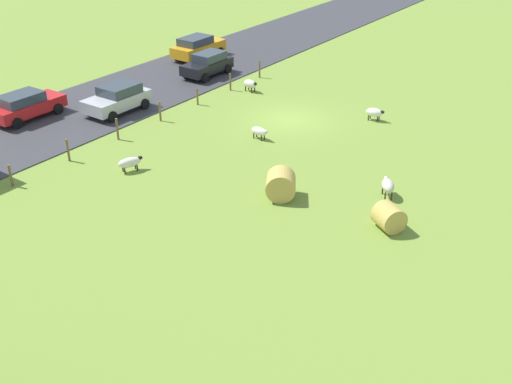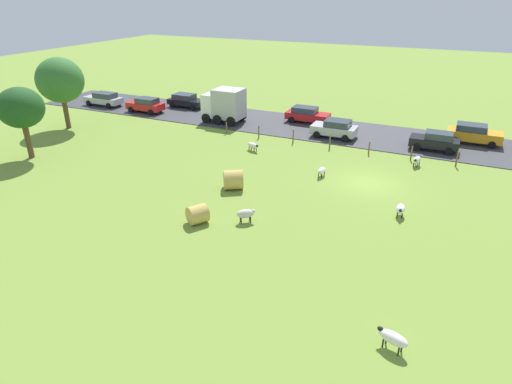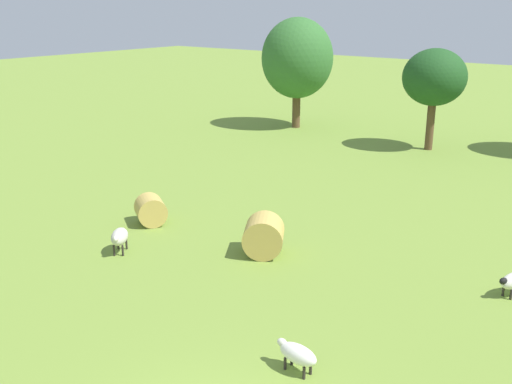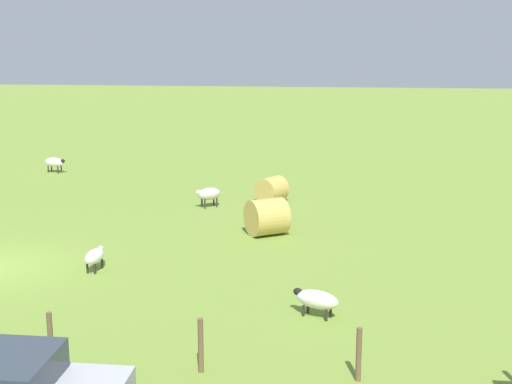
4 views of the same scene
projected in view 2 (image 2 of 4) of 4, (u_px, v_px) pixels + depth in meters
ground_plane at (368, 183)px, 30.94m from camera, size 160.00×160.00×0.00m
road_strip at (393, 138)px, 40.01m from camera, size 8.00×80.00×0.06m
sheep_0 at (253, 146)px, 36.86m from camera, size 0.91×1.30×0.71m
sheep_1 at (246, 214)px, 25.59m from camera, size 1.04×1.14×0.84m
sheep_2 at (417, 160)px, 33.67m from camera, size 1.18×0.69×0.79m
sheep_3 at (401, 209)px, 26.31m from camera, size 1.14×0.60×0.76m
sheep_4 at (393, 338)px, 16.56m from camera, size 0.82×1.31×0.80m
sheep_5 at (322, 171)px, 31.87m from camera, size 1.13×0.53×0.68m
hay_bale_0 at (233, 180)px, 29.84m from camera, size 1.82×1.80×1.34m
hay_bale_1 at (198, 214)px, 25.56m from camera, size 1.51×1.52×1.11m
tree_1 at (60, 80)px, 41.11m from camera, size 4.36×4.36×6.76m
tree_2 at (21, 108)px, 33.92m from camera, size 3.54×3.54×5.71m
fence_post_0 at (457, 159)px, 33.56m from camera, size 0.12×0.12×1.22m
fence_post_1 at (411, 153)px, 34.85m from camera, size 0.12×0.12×1.16m
fence_post_2 at (369, 148)px, 36.15m from camera, size 0.12×0.12×1.07m
fence_post_3 at (330, 142)px, 37.40m from camera, size 0.12×0.12×1.22m
fence_post_4 at (293, 136)px, 38.67m from camera, size 0.12×0.12×1.23m
fence_post_5 at (259, 132)px, 39.95m from camera, size 0.12×0.12×1.19m
fence_post_6 at (227, 128)px, 41.25m from camera, size 0.12×0.12×1.10m
truck_0 at (224, 105)px, 44.15m from camera, size 2.74×4.01×3.38m
car_0 at (146, 105)px, 47.93m from camera, size 1.92×4.15×1.59m
car_1 at (435, 141)px, 36.75m from camera, size 1.94×3.94×1.59m
car_2 at (186, 100)px, 50.01m from camera, size 2.16×4.22×1.48m
car_3 at (104, 99)px, 50.58m from camera, size 1.93×4.59×1.54m
car_4 at (474, 134)px, 38.38m from camera, size 2.10×4.48×1.67m
car_5 at (307, 114)px, 44.35m from camera, size 2.03×4.39×1.56m
car_6 at (335, 128)px, 39.94m from camera, size 2.19×4.07×1.62m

